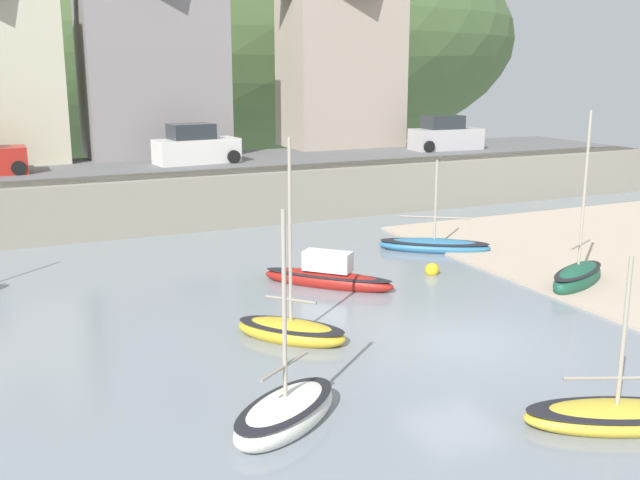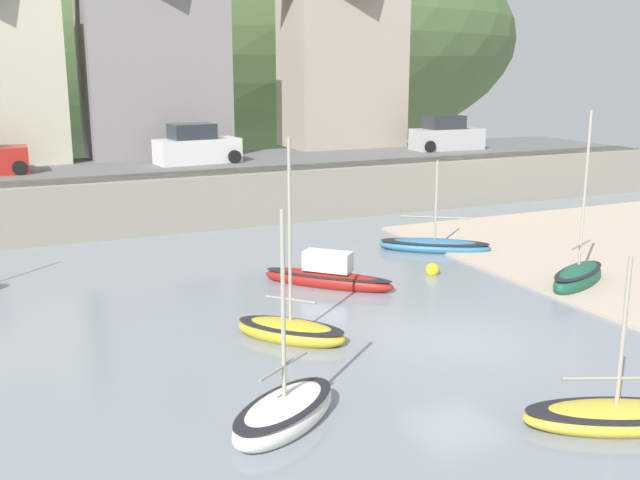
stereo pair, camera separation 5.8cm
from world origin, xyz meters
name	(u,v)px [view 2 (the right image)]	position (x,y,z in m)	size (l,w,h in m)	color
quay_seawall	(242,192)	(0.00, 17.50, 1.36)	(48.00, 9.40, 2.40)	gray
hillside_backdrop	(128,36)	(2.14, 55.20, 9.77)	(80.00, 44.00, 27.90)	#52703D
waterfront_building_centre	(153,50)	(-2.19, 25.20, 7.94)	(7.55, 5.13, 10.90)	gray
waterfront_building_right	(342,57)	(8.95, 25.20, 7.60)	(6.98, 4.61, 10.24)	#AD9C8A
church_with_spire	(343,12)	(10.95, 29.20, 10.44)	(3.00, 3.00, 15.66)	gray
sailboat_blue_trim	(578,277)	(6.52, 2.53, 0.34)	(3.44, 2.39, 5.98)	#1C553D
sailboat_far_left	(435,245)	(4.97, 8.70, 0.21)	(4.34, 3.61, 3.71)	teal
rowboat_small_beached	(328,277)	(-0.93, 6.05, 0.32)	(3.80, 3.93, 1.33)	maroon
motorboat_with_cabin	(291,330)	(-3.91, 2.02, 0.25)	(2.98, 3.16, 5.52)	gold
sailboat_white_hull	(284,412)	(-5.88, -2.46, 0.27)	(3.29, 2.86, 4.64)	white
fishing_boat_green	(615,416)	(0.19, -5.28, 0.21)	(3.98, 2.71, 3.68)	gold
parked_car_by_wall	(196,147)	(-1.24, 20.70, 3.20)	(4.25, 2.10, 1.95)	silver
parked_car_end_of_row	(446,136)	(13.45, 20.70, 3.20)	(4.18, 1.92, 1.95)	#BAB7B8
mooring_buoy	(432,270)	(3.01, 5.82, 0.15)	(0.50, 0.50, 0.50)	yellow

